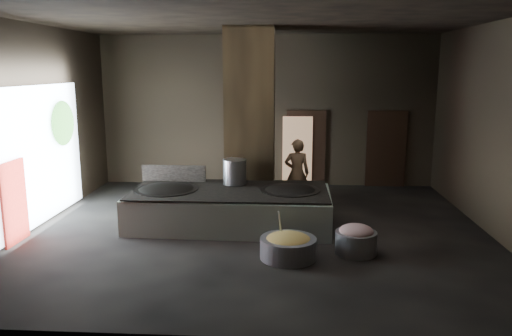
# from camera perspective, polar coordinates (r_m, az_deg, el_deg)

# --- Properties ---
(floor) EXTENTS (10.00, 9.00, 0.10)m
(floor) POSITION_cam_1_polar(r_m,az_deg,el_deg) (11.14, 0.20, -7.34)
(floor) COLOR black
(floor) RESTS_ON ground
(ceiling) EXTENTS (10.00, 9.00, 0.10)m
(ceiling) POSITION_cam_1_polar(r_m,az_deg,el_deg) (10.61, 0.22, 16.92)
(ceiling) COLOR black
(ceiling) RESTS_ON back_wall
(back_wall) EXTENTS (10.00, 0.10, 4.50)m
(back_wall) POSITION_cam_1_polar(r_m,az_deg,el_deg) (15.15, 1.22, 6.53)
(back_wall) COLOR black
(back_wall) RESTS_ON ground
(front_wall) EXTENTS (10.00, 0.10, 4.50)m
(front_wall) POSITION_cam_1_polar(r_m,az_deg,el_deg) (6.15, -2.26, -0.54)
(front_wall) COLOR black
(front_wall) RESTS_ON ground
(left_wall) EXTENTS (0.10, 9.00, 4.50)m
(left_wall) POSITION_cam_1_polar(r_m,az_deg,el_deg) (12.03, -24.64, 4.26)
(left_wall) COLOR black
(left_wall) RESTS_ON ground
(right_wall) EXTENTS (0.10, 9.00, 4.50)m
(right_wall) POSITION_cam_1_polar(r_m,az_deg,el_deg) (11.50, 26.27, 3.84)
(right_wall) COLOR black
(right_wall) RESTS_ON ground
(pillar) EXTENTS (1.20, 1.20, 4.50)m
(pillar) POSITION_cam_1_polar(r_m,az_deg,el_deg) (12.53, -0.66, 5.53)
(pillar) COLOR black
(pillar) RESTS_ON ground
(hearth_platform) EXTENTS (4.54, 2.27, 0.78)m
(hearth_platform) POSITION_cam_1_polar(r_m,az_deg,el_deg) (11.37, -2.96, -4.64)
(hearth_platform) COLOR silver
(hearth_platform) RESTS_ON ground
(platform_cap) EXTENTS (4.38, 2.10, 0.03)m
(platform_cap) POSITION_cam_1_polar(r_m,az_deg,el_deg) (11.27, -2.98, -2.56)
(platform_cap) COLOR black
(platform_cap) RESTS_ON hearth_platform
(wok_left) EXTENTS (1.41, 1.41, 0.39)m
(wok_left) POSITION_cam_1_polar(r_m,az_deg,el_deg) (11.49, -10.22, -2.79)
(wok_left) COLOR black
(wok_left) RESTS_ON hearth_platform
(wok_left_rim) EXTENTS (1.44, 1.44, 0.05)m
(wok_left_rim) POSITION_cam_1_polar(r_m,az_deg,el_deg) (11.47, -10.23, -2.45)
(wok_left_rim) COLOR black
(wok_left_rim) RESTS_ON hearth_platform
(wok_right) EXTENTS (1.31, 1.31, 0.37)m
(wok_right) POSITION_cam_1_polar(r_m,az_deg,el_deg) (11.26, 3.90, -2.92)
(wok_right) COLOR black
(wok_right) RESTS_ON hearth_platform
(wok_right_rim) EXTENTS (1.34, 1.34, 0.05)m
(wok_right_rim) POSITION_cam_1_polar(r_m,az_deg,el_deg) (11.24, 3.91, -2.57)
(wok_right_rim) COLOR black
(wok_right_rim) RESTS_ON hearth_platform
(stock_pot) EXTENTS (0.55, 0.55, 0.58)m
(stock_pot) POSITION_cam_1_polar(r_m,az_deg,el_deg) (11.72, -2.45, -0.43)
(stock_pot) COLOR #9B9EA3
(stock_pot) RESTS_ON hearth_platform
(splash_guard) EXTENTS (1.56, 0.10, 0.39)m
(splash_guard) POSITION_cam_1_polar(r_m,az_deg,el_deg) (12.18, -9.38, -0.60)
(splash_guard) COLOR black
(splash_guard) RESTS_ON hearth_platform
(cook) EXTENTS (0.65, 0.43, 1.76)m
(cook) POSITION_cam_1_polar(r_m,az_deg,el_deg) (12.82, 4.69, -0.58)
(cook) COLOR #A07651
(cook) RESTS_ON ground
(veg_basin) EXTENTS (1.28, 1.28, 0.39)m
(veg_basin) POSITION_cam_1_polar(r_m,az_deg,el_deg) (9.51, 3.69, -9.12)
(veg_basin) COLOR slate
(veg_basin) RESTS_ON ground
(veg_fill) EXTENTS (0.87, 0.87, 0.27)m
(veg_fill) POSITION_cam_1_polar(r_m,az_deg,el_deg) (9.46, 3.71, -8.25)
(veg_fill) COLOR #9FB055
(veg_fill) RESTS_ON veg_basin
(ladle) EXTENTS (0.12, 0.42, 0.76)m
(ladle) POSITION_cam_1_polar(r_m,az_deg,el_deg) (9.54, 2.81, -6.80)
(ladle) COLOR #9B9EA3
(ladle) RESTS_ON veg_basin
(meat_basin) EXTENTS (0.95, 0.95, 0.44)m
(meat_basin) POSITION_cam_1_polar(r_m,az_deg,el_deg) (9.90, 11.34, -8.35)
(meat_basin) COLOR slate
(meat_basin) RESTS_ON ground
(meat_fill) EXTENTS (0.66, 0.66, 0.25)m
(meat_fill) POSITION_cam_1_polar(r_m,az_deg,el_deg) (9.83, 11.39, -7.08)
(meat_fill) COLOR #AD676B
(meat_fill) RESTS_ON meat_basin
(doorway_near) EXTENTS (1.18, 0.08, 2.38)m
(doorway_near) POSITION_cam_1_polar(r_m,az_deg,el_deg) (15.19, 5.71, 2.11)
(doorway_near) COLOR black
(doorway_near) RESTS_ON ground
(doorway_near_glow) EXTENTS (0.89, 0.04, 2.12)m
(doorway_near_glow) POSITION_cam_1_polar(r_m,az_deg,el_deg) (15.14, 4.74, 1.91)
(doorway_near_glow) COLOR #8C6647
(doorway_near_glow) RESTS_ON ground
(doorway_far) EXTENTS (1.18, 0.08, 2.38)m
(doorway_far) POSITION_cam_1_polar(r_m,az_deg,el_deg) (15.47, 14.64, 1.97)
(doorway_far) COLOR black
(doorway_far) RESTS_ON ground
(doorway_far_glow) EXTENTS (0.77, 0.04, 1.82)m
(doorway_far_glow) POSITION_cam_1_polar(r_m,az_deg,el_deg) (15.51, 15.08, 1.78)
(doorway_far_glow) COLOR #8C6647
(doorway_far_glow) RESTS_ON ground
(left_opening) EXTENTS (0.04, 4.20, 3.10)m
(left_opening) POSITION_cam_1_polar(r_m,az_deg,el_deg) (12.24, -23.54, 1.37)
(left_opening) COLOR white
(left_opening) RESTS_ON ground
(pavilion_sliver) EXTENTS (0.05, 0.90, 1.70)m
(pavilion_sliver) POSITION_cam_1_polar(r_m,az_deg,el_deg) (11.24, -25.90, -3.56)
(pavilion_sliver) COLOR maroon
(pavilion_sliver) RESTS_ON ground
(tree_silhouette) EXTENTS (0.28, 1.10, 1.10)m
(tree_silhouette) POSITION_cam_1_polar(r_m,az_deg,el_deg) (13.10, -21.20, 4.80)
(tree_silhouette) COLOR #194714
(tree_silhouette) RESTS_ON left_opening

